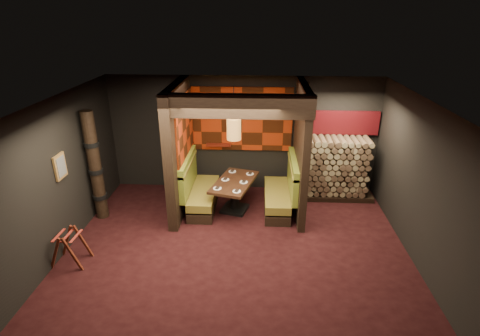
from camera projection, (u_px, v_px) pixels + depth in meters
name	position (u px, v px, depth m)	size (l,w,h in m)	color
floor	(236.00, 250.00, 7.19)	(6.50, 5.50, 0.02)	black
ceiling	(236.00, 103.00, 6.06)	(6.50, 5.50, 0.02)	black
wall_back	(243.00, 134.00, 9.16)	(6.50, 0.02, 2.85)	black
wall_front	(220.00, 290.00, 4.09)	(6.50, 0.02, 2.85)	black
wall_left	(57.00, 178.00, 6.79)	(0.02, 5.50, 2.85)	black
wall_right	(424.00, 187.00, 6.47)	(0.02, 5.50, 2.85)	black
partition_left	(180.00, 149.00, 8.21)	(0.20, 2.20, 2.85)	black
partition_right	(301.00, 150.00, 8.13)	(0.15, 2.10, 2.85)	black
header_beam	(237.00, 106.00, 6.80)	(2.85, 0.18, 0.44)	black
tapa_back_panel	(242.00, 119.00, 8.96)	(2.40, 0.06, 1.55)	#9B2809
tapa_side_panel	(185.00, 128.00, 8.20)	(0.04, 1.85, 1.45)	#9B2809
lacquer_shelf	(219.00, 145.00, 9.19)	(0.60, 0.12, 0.07)	#60160C
booth_bench_left	(199.00, 191.00, 8.59)	(0.68, 1.60, 1.14)	black
booth_bench_right	(282.00, 193.00, 8.50)	(0.68, 1.60, 1.14)	black
dining_table	(234.00, 190.00, 8.41)	(1.09, 1.54, 0.73)	black
place_settings	(234.00, 181.00, 8.31)	(0.85, 1.21, 0.03)	white
pendant_lamp	(234.00, 129.00, 7.79)	(0.30, 0.30, 1.12)	olive
framed_picture	(60.00, 166.00, 6.80)	(0.05, 0.36, 0.46)	olive
luggage_rack	(69.00, 246.00, 6.70)	(0.65, 0.47, 0.69)	#4D1B0F
totem_column	(95.00, 167.00, 7.88)	(0.31, 0.31, 2.40)	black
firewood_stack	(338.00, 168.00, 8.94)	(1.73, 0.70, 1.50)	black
mosaic_header	(339.00, 123.00, 8.84)	(1.83, 0.10, 0.56)	maroon
bay_front_post	(304.00, 146.00, 8.36)	(0.08, 0.08, 2.85)	black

